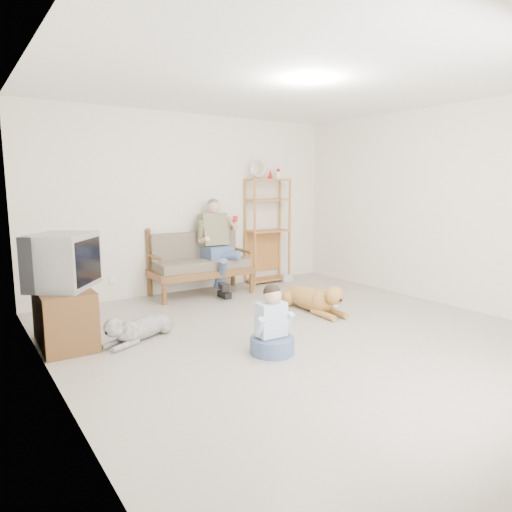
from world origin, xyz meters
TOP-DOWN VIEW (x-y plane):
  - floor at (0.00, 0.00)m, footprint 5.50×5.50m
  - ceiling at (0.00, 0.00)m, footprint 5.50×5.50m
  - wall_back at (0.00, 2.75)m, footprint 5.00×0.00m
  - wall_left at (-2.50, 0.00)m, footprint 0.00×5.50m
  - wall_right at (2.50, 0.00)m, footprint 0.00×5.50m
  - loveseat at (-0.04, 2.44)m, footprint 1.53×0.78m
  - man at (0.21, 2.25)m, footprint 0.54×0.78m
  - etagere at (1.31, 2.55)m, footprint 0.77×0.34m
  - book_stack at (1.62, 2.41)m, footprint 0.20×0.16m
  - tv_stand at (-2.23, 1.21)m, footprint 0.52×0.91m
  - crt_tv at (-2.19, 1.21)m, footprint 0.83×0.85m
  - wall_outlet at (-1.25, 2.73)m, footprint 0.12×0.02m
  - golden_retriever at (0.76, 0.72)m, footprint 0.37×1.35m
  - shaggy_dog at (-1.56, 0.91)m, footprint 1.00×0.57m
  - terrier at (1.01, 0.82)m, footprint 0.53×0.47m
  - child at (-0.59, -0.18)m, footprint 0.44×0.44m

SIDE VIEW (x-z plane):
  - floor at x=0.00m, z-range 0.00..0.00m
  - book_stack at x=1.62m, z-range 0.00..0.12m
  - terrier at x=1.01m, z-range -0.02..0.22m
  - shaggy_dog at x=-1.56m, z-range -0.03..0.29m
  - golden_retriever at x=0.76m, z-range -0.04..0.37m
  - child at x=-0.59m, z-range -0.10..0.60m
  - wall_outlet at x=-1.25m, z-range 0.26..0.34m
  - tv_stand at x=-2.23m, z-range 0.00..0.60m
  - loveseat at x=-0.04m, z-range 0.01..0.96m
  - man at x=0.21m, z-range 0.03..1.29m
  - crt_tv at x=-2.19m, z-range 0.60..1.16m
  - etagere at x=1.31m, z-range -0.12..1.91m
  - wall_left at x=-2.50m, z-range -1.40..4.10m
  - wall_right at x=2.50m, z-range -1.40..4.10m
  - wall_back at x=0.00m, z-range -1.15..3.85m
  - ceiling at x=0.00m, z-range 2.70..2.70m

